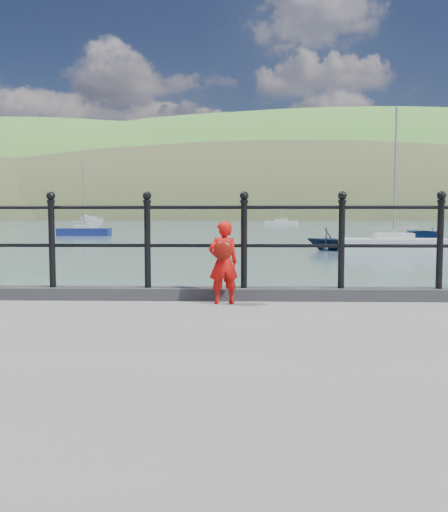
{
  "coord_description": "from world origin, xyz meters",
  "views": [
    {
      "loc": [
        0.54,
        -6.84,
        2.07
      ],
      "look_at": [
        0.35,
        -0.2,
        1.55
      ],
      "focal_mm": 38.0,
      "sensor_mm": 36.0,
      "label": 1
    }
  ],
  "objects_px": {
    "railing": "(196,234)",
    "launch_blue": "(425,232)",
    "launch_white": "(92,224)",
    "launch_navy": "(328,239)",
    "child": "(223,262)",
    "sailboat_near": "(393,245)",
    "sailboat_deep": "(281,223)",
    "sailboat_port": "(84,232)"
  },
  "relations": [
    {
      "from": "child",
      "to": "launch_blue",
      "type": "xyz_separation_m",
      "value": [
        15.93,
        39.88,
        -1.03
      ]
    },
    {
      "from": "railing",
      "to": "launch_white",
      "type": "relative_size",
      "value": 3.61
    },
    {
      "from": "launch_white",
      "to": "sailboat_deep",
      "type": "relative_size",
      "value": 0.56
    },
    {
      "from": "launch_blue",
      "to": "launch_white",
      "type": "distance_m",
      "value": 34.4
    },
    {
      "from": "railing",
      "to": "launch_blue",
      "type": "bearing_deg",
      "value": 67.63
    },
    {
      "from": "railing",
      "to": "sailboat_deep",
      "type": "relative_size",
      "value": 2.02
    },
    {
      "from": "railing",
      "to": "sailboat_near",
      "type": "height_order",
      "value": "sailboat_near"
    },
    {
      "from": "launch_blue",
      "to": "sailboat_near",
      "type": "bearing_deg",
      "value": -120.77
    },
    {
      "from": "child",
      "to": "launch_blue",
      "type": "relative_size",
      "value": 0.22
    },
    {
      "from": "child",
      "to": "sailboat_port",
      "type": "distance_m",
      "value": 46.06
    },
    {
      "from": "launch_white",
      "to": "sailboat_near",
      "type": "relative_size",
      "value": 0.63
    },
    {
      "from": "railing",
      "to": "launch_blue",
      "type": "height_order",
      "value": "railing"
    },
    {
      "from": "child",
      "to": "sailboat_near",
      "type": "xyz_separation_m",
      "value": [
        8.64,
        23.46,
        -1.16
      ]
    },
    {
      "from": "launch_navy",
      "to": "sailboat_deep",
      "type": "height_order",
      "value": "sailboat_deep"
    },
    {
      "from": "launch_navy",
      "to": "sailboat_near",
      "type": "xyz_separation_m",
      "value": [
        3.42,
        -0.75,
        -0.3
      ]
    },
    {
      "from": "launch_white",
      "to": "launch_navy",
      "type": "xyz_separation_m",
      "value": [
        21.17,
        -28.58,
        -0.32
      ]
    },
    {
      "from": "railing",
      "to": "sailboat_port",
      "type": "relative_size",
      "value": 2.53
    },
    {
      "from": "railing",
      "to": "launch_navy",
      "type": "bearing_deg",
      "value": 76.88
    },
    {
      "from": "launch_navy",
      "to": "sailboat_deep",
      "type": "relative_size",
      "value": 0.27
    },
    {
      "from": "sailboat_deep",
      "to": "sailboat_near",
      "type": "relative_size",
      "value": 1.12
    },
    {
      "from": "launch_blue",
      "to": "sailboat_near",
      "type": "relative_size",
      "value": 0.57
    },
    {
      "from": "launch_blue",
      "to": "launch_navy",
      "type": "xyz_separation_m",
      "value": [
        -10.71,
        -15.67,
        0.18
      ]
    },
    {
      "from": "railing",
      "to": "sailboat_near",
      "type": "distance_m",
      "value": 24.88
    },
    {
      "from": "launch_blue",
      "to": "sailboat_deep",
      "type": "height_order",
      "value": "sailboat_deep"
    },
    {
      "from": "sailboat_port",
      "to": "child",
      "type": "bearing_deg",
      "value": -71.8
    },
    {
      "from": "launch_blue",
      "to": "sailboat_deep",
      "type": "relative_size",
      "value": 0.51
    },
    {
      "from": "railing",
      "to": "launch_white",
      "type": "height_order",
      "value": "railing"
    },
    {
      "from": "launch_blue",
      "to": "launch_white",
      "type": "height_order",
      "value": "launch_white"
    },
    {
      "from": "launch_blue",
      "to": "launch_navy",
      "type": "bearing_deg",
      "value": -131.18
    },
    {
      "from": "launch_white",
      "to": "sailboat_port",
      "type": "xyz_separation_m",
      "value": [
        1.67,
        -9.03,
        -0.63
      ]
    },
    {
      "from": "launch_blue",
      "to": "sailboat_port",
      "type": "relative_size",
      "value": 0.63
    },
    {
      "from": "launch_blue",
      "to": "launch_white",
      "type": "xyz_separation_m",
      "value": [
        -31.89,
        12.91,
        0.5
      ]
    },
    {
      "from": "launch_blue",
      "to": "sailboat_near",
      "type": "distance_m",
      "value": 17.97
    },
    {
      "from": "railing",
      "to": "sailboat_near",
      "type": "relative_size",
      "value": 2.27
    },
    {
      "from": "railing",
      "to": "sailboat_deep",
      "type": "bearing_deg",
      "value": 84.96
    },
    {
      "from": "railing",
      "to": "child",
      "type": "height_order",
      "value": "railing"
    },
    {
      "from": "child",
      "to": "launch_blue",
      "type": "bearing_deg",
      "value": -128.51
    },
    {
      "from": "railing",
      "to": "sailboat_near",
      "type": "bearing_deg",
      "value": 68.78
    },
    {
      "from": "railing",
      "to": "sailboat_deep",
      "type": "height_order",
      "value": "sailboat_deep"
    },
    {
      "from": "child",
      "to": "launch_white",
      "type": "height_order",
      "value": "child"
    },
    {
      "from": "child",
      "to": "sailboat_deep",
      "type": "bearing_deg",
      "value": -111.55
    },
    {
      "from": "launch_blue",
      "to": "railing",
      "type": "bearing_deg",
      "value": -119.18
    }
  ]
}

